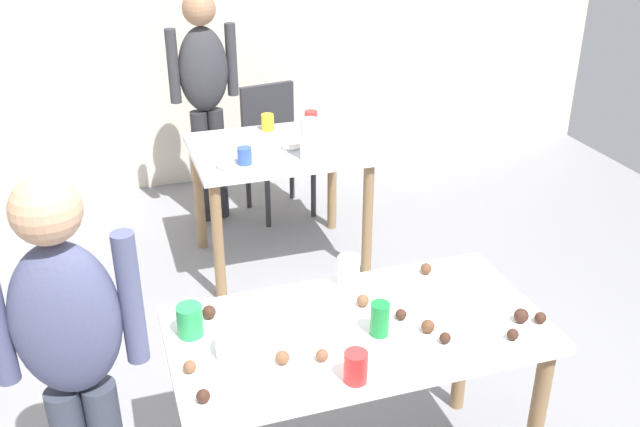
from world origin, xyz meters
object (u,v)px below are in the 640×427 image
object	(u,v)px
person_girl_near	(73,355)
pitcher_far	(309,139)
soda_can	(380,319)
dining_table_near	(357,350)
mixing_bowl	(245,343)
person_adult_far	(205,89)
dining_table_far	(279,164)
chair_far_table	(275,142)

from	to	relation	value
person_girl_near	pitcher_far	world-z (taller)	person_girl_near
person_girl_near	soda_can	world-z (taller)	person_girl_near
dining_table_near	mixing_bowl	world-z (taller)	mixing_bowl
person_adult_far	pitcher_far	world-z (taller)	person_adult_far
mixing_bowl	dining_table_near	bearing A→B (deg)	3.63
dining_table_far	person_adult_far	bearing A→B (deg)	111.99
person_adult_far	dining_table_near	bearing A→B (deg)	-87.77
dining_table_far	pitcher_far	world-z (taller)	pitcher_far
dining_table_near	chair_far_table	world-z (taller)	chair_far_table
dining_table_near	chair_far_table	distance (m)	2.55
dining_table_far	mixing_bowl	size ratio (longest dim) A/B	5.06
person_adult_far	dining_table_far	bearing A→B (deg)	-68.01
chair_far_table	soda_can	world-z (taller)	soda_can
chair_far_table	person_adult_far	bearing A→B (deg)	-178.42
person_girl_near	mixing_bowl	size ratio (longest dim) A/B	7.44
person_adult_far	pitcher_far	xyz separation A→B (m)	(0.40, -0.96, -0.04)
person_girl_near	person_adult_far	bearing A→B (deg)	71.69
person_adult_far	person_girl_near	bearing A→B (deg)	-108.31
dining_table_near	pitcher_far	bearing A→B (deg)	78.94
dining_table_far	person_girl_near	bearing A→B (deg)	-121.88
dining_table_far	mixing_bowl	bearing A→B (deg)	-108.27
person_girl_near	soda_can	size ratio (longest dim) A/B	11.90
person_adult_far	pitcher_far	distance (m)	1.04
pitcher_far	person_adult_far	bearing A→B (deg)	112.68
dining_table_near	soda_can	bearing A→B (deg)	-52.20
person_girl_near	chair_far_table	bearing A→B (deg)	63.15
mixing_bowl	soda_can	xyz separation A→B (m)	(0.46, -0.04, 0.02)
dining_table_near	pitcher_far	distance (m)	1.60
dining_table_near	pitcher_far	world-z (taller)	pitcher_far
person_girl_near	person_adult_far	distance (m)	2.67
chair_far_table	person_adult_far	world-z (taller)	person_adult_far
dining_table_far	chair_far_table	bearing A→B (deg)	77.63
mixing_bowl	pitcher_far	world-z (taller)	pitcher_far
dining_table_near	chair_far_table	bearing A→B (deg)	82.04
pitcher_far	soda_can	bearing A→B (deg)	-98.83
person_girl_near	pitcher_far	distance (m)	2.01
person_girl_near	dining_table_far	bearing A→B (deg)	58.12
dining_table_far	soda_can	bearing A→B (deg)	-94.32
chair_far_table	soda_can	size ratio (longest dim) A/B	7.13
dining_table_far	soda_can	world-z (taller)	soda_can
person_adult_far	soda_can	bearing A→B (deg)	-86.67
soda_can	dining_table_near	bearing A→B (deg)	127.80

